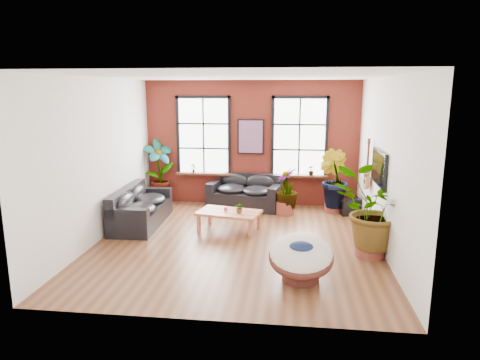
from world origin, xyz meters
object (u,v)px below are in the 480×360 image
object	(u,v)px
coffee_table	(229,214)
papasan_chair	(301,257)
sofa_left	(139,208)
sofa_back	(246,192)

from	to	relation	value
coffee_table	papasan_chair	xyz separation A→B (m)	(1.61, -2.53, 0.03)
sofa_left	papasan_chair	size ratio (longest dim) A/B	1.95
papasan_chair	sofa_back	bearing A→B (deg)	110.18
coffee_table	papasan_chair	distance (m)	3.00
sofa_left	coffee_table	distance (m)	2.25
coffee_table	papasan_chair	bearing A→B (deg)	-45.07
sofa_left	papasan_chair	world-z (taller)	sofa_left
sofa_back	coffee_table	distance (m)	2.10
papasan_chair	coffee_table	bearing A→B (deg)	125.35
sofa_back	sofa_left	xyz separation A→B (m)	(-2.41, -1.89, -0.01)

